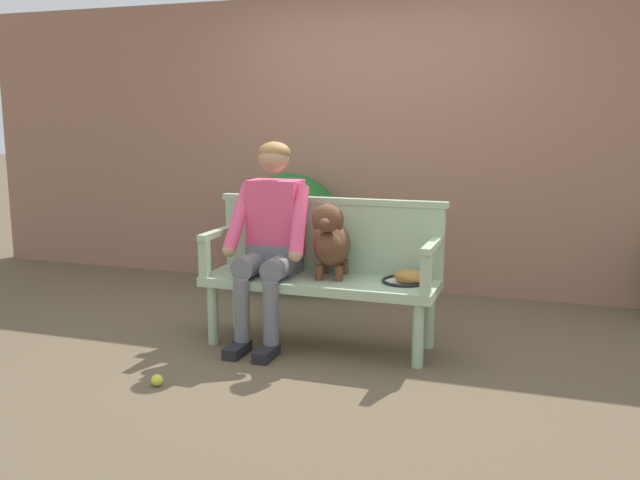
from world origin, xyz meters
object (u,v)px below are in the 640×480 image
person_seated (271,234)px  dog_on_bench (331,240)px  baseball_glove (411,277)px  garden_bench (320,287)px  tennis_racket (407,280)px  tennis_ball (157,380)px

person_seated → dog_on_bench: person_seated is taller
person_seated → baseball_glove: size_ratio=6.03×
garden_bench → tennis_racket: size_ratio=2.62×
garden_bench → tennis_racket: tennis_racket is taller
dog_on_bench → tennis_ball: 1.37m
person_seated → dog_on_bench: size_ratio=2.64×
tennis_racket → baseball_glove: size_ratio=2.65×
garden_bench → person_seated: bearing=-177.9°
person_seated → tennis_racket: (0.89, 0.10, -0.26)m
baseball_glove → person_seated: bearing=-162.1°
tennis_racket → baseball_glove: (0.03, -0.05, 0.04)m
person_seated → tennis_ball: person_seated is taller
tennis_racket → garden_bench: bearing=-171.3°
person_seated → dog_on_bench: (0.40, 0.03, -0.02)m
tennis_ball → garden_bench: bearing=56.0°
tennis_racket → tennis_ball: size_ratio=8.82×
tennis_ball → baseball_glove: bearing=38.8°
person_seated → dog_on_bench: 0.40m
garden_bench → dog_on_bench: (0.07, 0.01, 0.31)m
dog_on_bench → tennis_racket: 0.54m
garden_bench → dog_on_bench: dog_on_bench is taller
person_seated → tennis_racket: person_seated is taller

